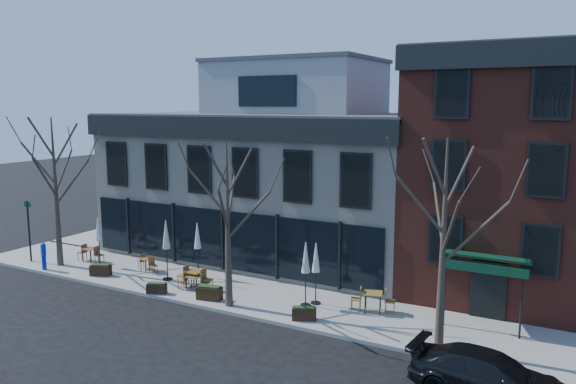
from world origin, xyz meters
The scene contains 25 objects.
ground centered at (0.00, 0.00, 0.00)m, with size 120.00×120.00×0.00m, color black.
sidewalk_front centered at (3.25, -2.15, 0.07)m, with size 33.50×4.70×0.15m, color gray.
sidewalk_side centered at (-11.25, 6.00, 0.07)m, with size 4.50×12.00×0.15m, color gray.
corner_building centered at (0.07, 5.07, 4.72)m, with size 18.39×10.39×11.10m.
red_brick_building centered at (13.00, 4.98, 5.64)m, with size 8.20×11.78×11.18m.
tree_corner centered at (-8.49, -3.20, 4.25)m, with size 3.93×3.98×7.92m.
tree_mid centered at (3.01, -3.90, 3.79)m, with size 3.50×3.55×7.04m.
tree_right centered at (12.01, -3.90, 4.02)m, with size 3.72×3.77×7.48m.
sign_pole centered at (-10.50, -3.50, 2.07)m, with size 0.50×0.10×3.40m.
parked_sedan centered at (14.09, -6.26, 0.69)m, with size 1.95×4.79×1.39m, color black.
call_box centered at (-8.50, -4.20, 0.93)m, with size 0.30×0.29×1.47m.
cafe_set_0 centered at (-7.54, -1.98, 0.62)m, with size 1.75×0.72×0.92m.
cafe_set_1 centered at (-3.61, -1.76, 0.58)m, with size 1.63×0.90×0.84m.
cafe_set_2 centered at (0.39, -2.99, 0.58)m, with size 1.63×0.76×0.83m.
cafe_set_3 centered at (0.25, -2.74, 0.66)m, with size 1.90×0.77×1.00m.
cafe_set_5 centered at (8.68, -1.58, 0.66)m, with size 1.94×1.01×1.00m.
umbrella_0 centered at (-6.49, -2.29, 2.03)m, with size 0.43×0.43×2.67m.
umbrella_1 centered at (-1.73, -2.39, 2.26)m, with size 0.48×0.48×2.99m.
umbrella_2 centered at (-0.72, -1.23, 2.09)m, with size 0.44×0.44×2.75m.
umbrella_3 centered at (5.90, -2.33, 2.13)m, with size 0.45×0.45×2.81m.
umbrella_4 centered at (6.17, -1.89, 2.06)m, with size 0.43×0.43×2.71m.
planter_0 centered at (-5.14, -3.50, 0.44)m, with size 1.11×0.81×0.58m.
planter_1 centered at (-0.80, -4.20, 0.40)m, with size 0.97×0.67×0.50m.
planter_2 centered at (1.81, -3.70, 0.46)m, with size 1.20×0.69×0.63m.
planter_3 centered at (6.58, -3.78, 0.42)m, with size 1.05×0.76×0.55m.
Camera 1 is at (16.36, -22.93, 8.77)m, focal length 35.00 mm.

